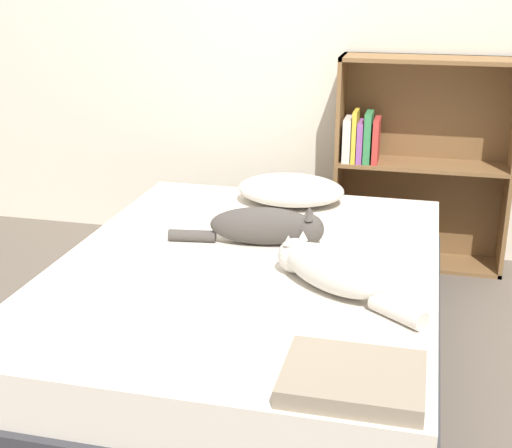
{
  "coord_description": "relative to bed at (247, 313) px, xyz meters",
  "views": [
    {
      "loc": [
        0.61,
        -2.37,
        1.45
      ],
      "look_at": [
        0.0,
        0.14,
        0.52
      ],
      "focal_mm": 50.0,
      "sensor_mm": 36.0,
      "label": 1
    }
  ],
  "objects": [
    {
      "name": "bed",
      "position": [
        0.0,
        0.0,
        0.0
      ],
      "size": [
        1.43,
        1.88,
        0.42
      ],
      "color": "#333338",
      "rests_on": "ground_plane"
    },
    {
      "name": "blanket_fold",
      "position": [
        0.48,
        -0.75,
        0.24
      ],
      "size": [
        0.37,
        0.3,
        0.05
      ],
      "color": "gray",
      "rests_on": "bed"
    },
    {
      "name": "pillow",
      "position": [
        0.02,
        0.73,
        0.28
      ],
      "size": [
        0.49,
        0.36,
        0.13
      ],
      "color": "beige",
      "rests_on": "bed"
    },
    {
      "name": "bookshelf",
      "position": [
        0.57,
        1.21,
        0.33
      ],
      "size": [
        0.85,
        0.26,
        1.05
      ],
      "color": "brown",
      "rests_on": "ground_plane"
    },
    {
      "name": "ground_plane",
      "position": [
        0.0,
        0.0,
        -0.21
      ],
      "size": [
        8.0,
        8.0,
        0.0
      ],
      "primitive_type": "plane",
      "color": "brown"
    },
    {
      "name": "wall_back",
      "position": [
        0.0,
        1.34,
        1.04
      ],
      "size": [
        8.0,
        0.06,
        2.5
      ],
      "color": "silver",
      "rests_on": "ground_plane"
    },
    {
      "name": "cat_dark",
      "position": [
        0.04,
        0.19,
        0.29
      ],
      "size": [
        0.62,
        0.19,
        0.15
      ],
      "rotation": [
        0.0,
        0.0,
        0.14
      ],
      "color": "#47423D",
      "rests_on": "bed"
    },
    {
      "name": "cat_light",
      "position": [
        0.33,
        -0.16,
        0.28
      ],
      "size": [
        0.55,
        0.46,
        0.15
      ],
      "rotation": [
        0.0,
        0.0,
        2.49
      ],
      "color": "beige",
      "rests_on": "bed"
    }
  ]
}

